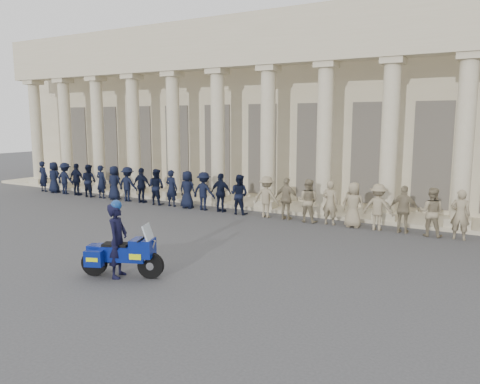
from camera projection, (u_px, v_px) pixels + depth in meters
name	position (u px, v px, depth m)	size (l,w,h in m)	color
ground	(182.00, 260.00, 13.45)	(90.00, 90.00, 0.00)	#3E3E40
building	(345.00, 110.00, 25.37)	(40.00, 12.50, 9.00)	#C3B592
officer_rank	(199.00, 191.00, 20.92)	(21.91, 0.65, 1.71)	black
motorcycle	(123.00, 254.00, 11.93)	(2.09, 1.27, 1.41)	black
rider	(118.00, 239.00, 11.89)	(0.69, 0.82, 2.01)	black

